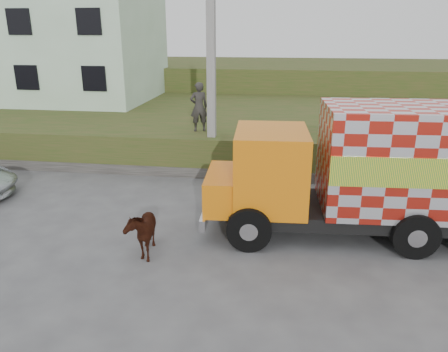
% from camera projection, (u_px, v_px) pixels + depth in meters
% --- Properties ---
extents(ground, '(120.00, 120.00, 0.00)m').
position_uv_depth(ground, '(220.00, 225.00, 12.62)').
color(ground, '#474749').
rests_on(ground, ground).
extents(embankment, '(40.00, 12.00, 1.50)m').
position_uv_depth(embankment, '(250.00, 127.00, 21.75)').
color(embankment, '#2D4717').
rests_on(embankment, ground).
extents(embankment_far, '(40.00, 12.00, 3.00)m').
position_uv_depth(embankment_far, '(264.00, 83.00, 32.76)').
color(embankment_far, '#2D4717').
rests_on(embankment_far, ground).
extents(retaining_strip, '(16.00, 0.50, 0.40)m').
position_uv_depth(retaining_strip, '(185.00, 171.00, 16.76)').
color(retaining_strip, '#595651').
rests_on(retaining_strip, ground).
extents(building, '(10.00, 8.00, 6.00)m').
position_uv_depth(building, '(63.00, 45.00, 24.84)').
color(building, silver).
rests_on(building, embankment).
extents(utility_pole, '(1.20, 0.30, 8.00)m').
position_uv_depth(utility_pole, '(211.00, 67.00, 15.76)').
color(utility_pole, gray).
rests_on(utility_pole, ground).
extents(cargo_truck, '(8.11, 3.15, 3.56)m').
position_uv_depth(cargo_truck, '(373.00, 171.00, 11.52)').
color(cargo_truck, black).
rests_on(cargo_truck, ground).
extents(cow, '(0.97, 1.60, 1.26)m').
position_uv_depth(cow, '(141.00, 230.00, 10.88)').
color(cow, '#37150D').
rests_on(cow, ground).
extents(pedestrian, '(0.83, 0.69, 1.93)m').
position_uv_depth(pedestrian, '(199.00, 107.00, 17.17)').
color(pedestrian, '#302D2A').
rests_on(pedestrian, embankment).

